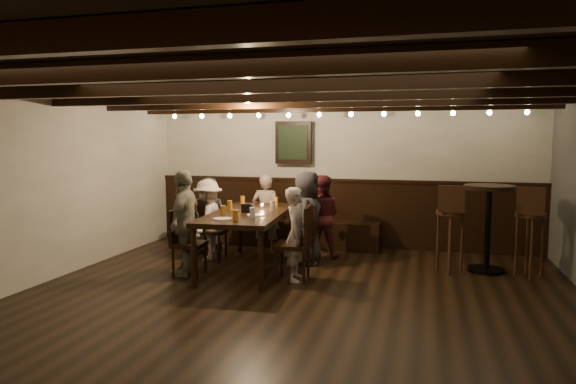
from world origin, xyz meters
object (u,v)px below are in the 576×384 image
(dining_table, at_px, (249,217))
(person_left_near, at_px, (208,220))
(bar_stool_left, at_px, (450,240))
(person_bench_centre, at_px, (266,214))
(person_bench_left, at_px, (209,215))
(bar_stool_right, at_px, (529,243))
(chair_left_near, at_px, (210,241))
(chair_right_near, at_px, (305,245))
(person_right_near, at_px, (307,218))
(person_bench_right, at_px, (321,216))
(person_left_far, at_px, (185,223))
(chair_right_far, at_px, (294,258))
(chair_left_far, at_px, (188,255))
(person_right_far, at_px, (296,234))
(high_top_table, at_px, (488,215))

(dining_table, bearing_deg, person_left_near, 149.04)
(bar_stool_left, bearing_deg, person_bench_centre, 171.01)
(person_bench_left, bearing_deg, bar_stool_right, 172.40)
(chair_left_near, bearing_deg, person_left_near, -90.00)
(chair_right_near, bearing_deg, person_bench_centre, 50.14)
(chair_right_near, bearing_deg, person_right_near, -90.00)
(person_bench_right, bearing_deg, person_left_far, 39.29)
(person_left_near, height_order, person_left_far, person_left_far)
(person_bench_right, height_order, person_right_near, person_right_near)
(chair_left_near, bearing_deg, chair_right_far, 57.99)
(dining_table, bearing_deg, chair_right_near, 32.06)
(chair_left_far, bearing_deg, person_bench_left, -172.35)
(chair_left_far, height_order, person_right_far, person_right_far)
(chair_left_near, height_order, person_right_near, person_right_near)
(chair_right_near, bearing_deg, dining_table, 122.06)
(chair_left_far, bearing_deg, chair_left_near, -179.96)
(person_bench_right, bearing_deg, bar_stool_left, 162.17)
(dining_table, height_order, bar_stool_right, bar_stool_right)
(chair_right_near, relative_size, bar_stool_left, 0.73)
(chair_right_far, height_order, person_bench_right, person_bench_right)
(chair_right_far, distance_m, person_bench_left, 2.13)
(chair_right_far, xyz_separation_m, person_right_near, (-0.04, 0.90, 0.38))
(dining_table, xyz_separation_m, chair_right_near, (0.68, 0.51, -0.47))
(person_bench_centre, distance_m, person_left_near, 0.96)
(chair_left_far, distance_m, chair_right_near, 1.70)
(high_top_table, distance_m, bar_stool_left, 0.64)
(bar_stool_left, distance_m, bar_stool_right, 1.00)
(chair_right_near, distance_m, high_top_table, 2.58)
(person_bench_right, bearing_deg, bar_stool_right, 167.68)
(bar_stool_right, bearing_deg, person_bench_right, -174.66)
(bar_stool_right, bearing_deg, chair_right_far, -148.67)
(chair_left_near, bearing_deg, person_bench_left, -158.12)
(person_bench_right, distance_m, high_top_table, 2.39)
(person_bench_centre, height_order, person_left_far, person_left_far)
(chair_left_far, bearing_deg, high_top_table, 103.17)
(chair_right_far, relative_size, person_left_near, 0.79)
(person_right_far, height_order, bar_stool_left, bar_stool_left)
(dining_table, distance_m, chair_left_near, 0.97)
(chair_left_near, distance_m, high_top_table, 4.00)
(chair_left_far, bearing_deg, bar_stool_left, 102.45)
(person_right_far, distance_m, bar_stool_left, 2.13)
(chair_right_near, height_order, chair_right_far, chair_right_far)
(dining_table, xyz_separation_m, person_right_near, (0.71, 0.51, -0.06))
(person_right_far, bearing_deg, chair_right_far, 90.00)
(high_top_table, bearing_deg, chair_right_far, -155.27)
(person_right_near, bearing_deg, person_bench_centre, 51.34)
(chair_left_far, bearing_deg, dining_table, 122.06)
(chair_left_far, bearing_deg, person_bench_centre, 154.40)
(person_bench_left, bearing_deg, person_right_near, 164.74)
(bar_stool_right, bearing_deg, chair_left_near, -164.51)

